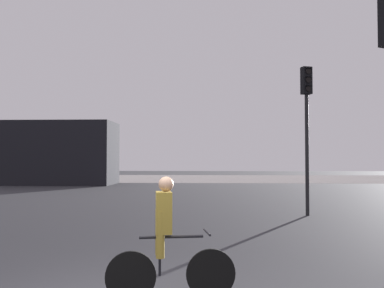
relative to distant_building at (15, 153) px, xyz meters
The scene contains 4 objects.
water_strip 16.83m from the distant_building, 36.85° to the left, with size 80.00×16.00×0.01m, color #9E937F.
distant_building is the anchor object (origin of this frame).
traffic_light_far_right 23.98m from the distant_building, 43.26° to the right, with size 0.38×0.39×4.88m.
cyclist 28.52m from the distant_building, 61.24° to the right, with size 1.69×0.49×1.62m.
Camera 1 is at (0.94, -5.01, 1.85)m, focal length 40.00 mm.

